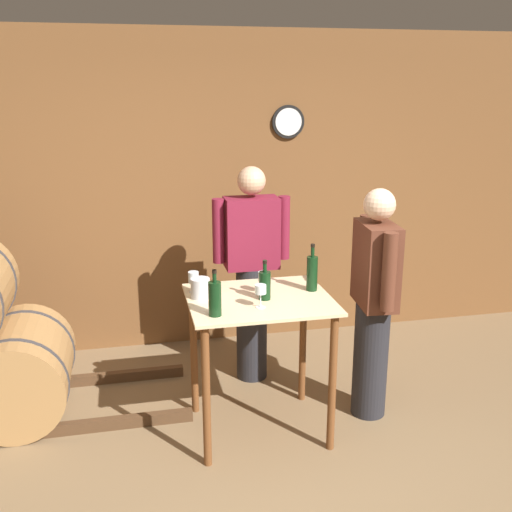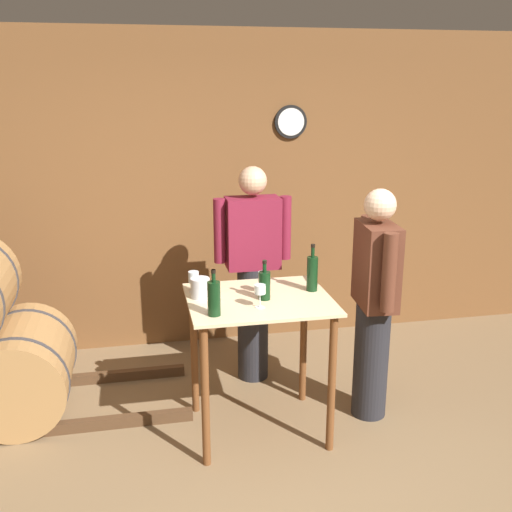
% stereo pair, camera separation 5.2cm
% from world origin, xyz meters
% --- Properties ---
extents(back_wall, '(8.40, 0.08, 2.70)m').
position_xyz_m(back_wall, '(0.00, 2.46, 1.35)').
color(back_wall, brown).
rests_on(back_wall, ground_plane).
extents(tasting_table, '(0.91, 0.76, 0.95)m').
position_xyz_m(tasting_table, '(-0.10, 0.90, 0.75)').
color(tasting_table, beige).
rests_on(tasting_table, ground_plane).
extents(wine_bottle_far_left, '(0.08, 0.08, 0.28)m').
position_xyz_m(wine_bottle_far_left, '(-0.42, 0.66, 1.06)').
color(wine_bottle_far_left, black).
rests_on(wine_bottle_far_left, tasting_table).
extents(wine_bottle_left, '(0.08, 0.08, 0.26)m').
position_xyz_m(wine_bottle_left, '(-0.07, 0.87, 1.05)').
color(wine_bottle_left, black).
rests_on(wine_bottle_left, tasting_table).
extents(wine_bottle_center, '(0.07, 0.07, 0.32)m').
position_xyz_m(wine_bottle_center, '(0.27, 0.97, 1.07)').
color(wine_bottle_center, black).
rests_on(wine_bottle_center, tasting_table).
extents(wine_glass_near_left, '(0.07, 0.07, 0.14)m').
position_xyz_m(wine_glass_near_left, '(-0.50, 1.09, 1.05)').
color(wine_glass_near_left, silver).
rests_on(wine_glass_near_left, tasting_table).
extents(wine_glass_near_center, '(0.07, 0.07, 0.15)m').
position_xyz_m(wine_glass_near_center, '(-0.13, 0.73, 1.06)').
color(wine_glass_near_center, silver).
rests_on(wine_glass_near_center, tasting_table).
extents(wine_glass_near_right, '(0.07, 0.07, 0.14)m').
position_xyz_m(wine_glass_near_right, '(-0.05, 0.99, 1.05)').
color(wine_glass_near_right, silver).
rests_on(wine_glass_near_right, tasting_table).
extents(ice_bucket, '(0.12, 0.12, 0.13)m').
position_xyz_m(ice_bucket, '(-0.47, 0.98, 1.01)').
color(ice_bucket, silver).
rests_on(ice_bucket, tasting_table).
extents(person_host, '(0.25, 0.59, 1.62)m').
position_xyz_m(person_host, '(0.70, 0.94, 0.85)').
color(person_host, '#232328').
rests_on(person_host, ground_plane).
extents(person_visitor_with_scarf, '(0.59, 0.24, 1.68)m').
position_xyz_m(person_visitor_with_scarf, '(0.01, 1.65, 0.89)').
color(person_visitor_with_scarf, '#232328').
rests_on(person_visitor_with_scarf, ground_plane).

